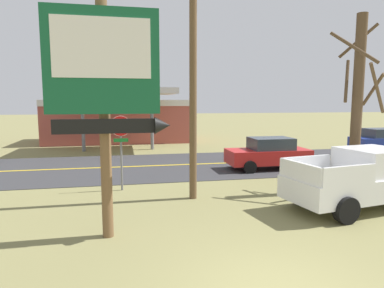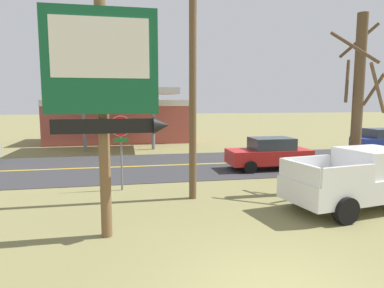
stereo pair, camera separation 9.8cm
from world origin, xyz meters
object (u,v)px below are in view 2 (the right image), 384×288
at_px(bare_tree, 358,101).
at_px(car_red_near_lane, 269,153).
at_px(stop_sign, 121,139).
at_px(pickup_white_parked_on_lawn, 363,179).
at_px(motel_sign, 104,83).
at_px(car_blue_mid_lane, 384,140).
at_px(gas_station, 120,119).
at_px(utility_pole, 193,65).

height_order(bare_tree, car_red_near_lane, bare_tree).
distance_m(stop_sign, pickup_white_parked_on_lawn, 8.76).
distance_m(motel_sign, car_blue_mid_lane, 21.55).
bearing_deg(stop_sign, bare_tree, -11.63).
distance_m(gas_station, car_blue_mid_lane, 20.53).
bearing_deg(gas_station, car_blue_mid_lane, -29.67).
bearing_deg(gas_station, pickup_white_parked_on_lawn, -68.82).
distance_m(utility_pole, bare_tree, 6.52).
distance_m(motel_sign, car_red_near_lane, 11.31).
relative_size(motel_sign, car_red_near_lane, 1.44).
height_order(gas_station, car_blue_mid_lane, gas_station).
relative_size(car_red_near_lane, car_blue_mid_lane, 1.00).
height_order(motel_sign, bare_tree, bare_tree).
bearing_deg(car_blue_mid_lane, stop_sign, -158.76).
bearing_deg(bare_tree, utility_pole, 178.31).
xyz_separation_m(stop_sign, bare_tree, (8.93, -1.84, 1.50)).
xyz_separation_m(stop_sign, car_red_near_lane, (7.43, 2.83, -1.20)).
bearing_deg(pickup_white_parked_on_lawn, motel_sign, -173.01).
bearing_deg(car_blue_mid_lane, utility_pole, -150.58).
relative_size(utility_pole, car_blue_mid_lane, 2.12).
xyz_separation_m(stop_sign, gas_station, (-0.25, 16.97, -0.08)).
distance_m(pickup_white_parked_on_lawn, car_blue_mid_lane, 14.44).
distance_m(stop_sign, bare_tree, 9.24).
bearing_deg(pickup_white_parked_on_lawn, bare_tree, 60.61).
distance_m(gas_station, pickup_white_parked_on_lawn, 22.33).
xyz_separation_m(utility_pole, bare_tree, (6.40, -0.19, -1.24)).
relative_size(stop_sign, car_blue_mid_lane, 0.70).
relative_size(utility_pole, gas_station, 0.74).
relative_size(pickup_white_parked_on_lawn, car_blue_mid_lane, 1.30).
height_order(motel_sign, pickup_white_parked_on_lawn, motel_sign).
relative_size(utility_pole, bare_tree, 1.32).
bearing_deg(utility_pole, pickup_white_parked_on_lawn, -22.39).
relative_size(bare_tree, pickup_white_parked_on_lawn, 1.24).
bearing_deg(motel_sign, car_blue_mid_lane, 33.11).
xyz_separation_m(motel_sign, gas_station, (0.05, 21.79, -2.02)).
bearing_deg(pickup_white_parked_on_lawn, car_red_near_lane, 93.28).
distance_m(utility_pole, car_red_near_lane, 7.71).
height_order(stop_sign, utility_pole, utility_pole).
bearing_deg(pickup_white_parked_on_lawn, stop_sign, 153.91).
height_order(utility_pole, car_red_near_lane, utility_pole).
xyz_separation_m(gas_station, car_red_near_lane, (7.68, -14.15, -1.11)).
xyz_separation_m(utility_pole, car_blue_mid_lane, (15.03, 8.48, -3.93)).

